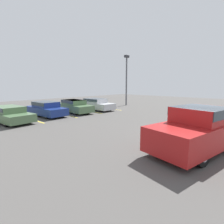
{
  "coord_description": "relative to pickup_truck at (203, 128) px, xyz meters",
  "views": [
    {
      "loc": [
        -9.59,
        -2.65,
        2.85
      ],
      "look_at": [
        -1.11,
        5.26,
        1.0
      ],
      "focal_mm": 28.0,
      "sensor_mm": 36.0,
      "label": 1
    }
  ],
  "objects": [
    {
      "name": "ground_plane",
      "position": [
        1.35,
        0.49,
        -0.93
      ],
      "size": [
        60.0,
        60.0,
        0.0
      ],
      "primitive_type": "plane",
      "color": "#4C4947"
    },
    {
      "name": "stall_stripe_b",
      "position": [
        -2.46,
        12.67,
        -0.93
      ],
      "size": [
        0.12,
        5.22,
        0.01
      ],
      "primitive_type": "cube",
      "color": "yellow",
      "rests_on": "ground_plane"
    },
    {
      "name": "stall_stripe_c",
      "position": [
        0.49,
        12.67,
        -0.93
      ],
      "size": [
        0.12,
        5.22,
        0.01
      ],
      "primitive_type": "cube",
      "color": "yellow",
      "rests_on": "ground_plane"
    },
    {
      "name": "stall_stripe_d",
      "position": [
        3.44,
        12.67,
        -0.93
      ],
      "size": [
        0.12,
        5.22,
        0.01
      ],
      "primitive_type": "cube",
      "color": "yellow",
      "rests_on": "ground_plane"
    },
    {
      "name": "stall_stripe_e",
      "position": [
        6.39,
        12.67,
        -0.93
      ],
      "size": [
        0.12,
        5.22,
        0.01
      ],
      "primitive_type": "cube",
      "color": "yellow",
      "rests_on": "ground_plane"
    },
    {
      "name": "pickup_truck",
      "position": [
        0.0,
        0.0,
        0.0
      ],
      "size": [
        6.09,
        3.07,
        1.89
      ],
      "rotation": [
        0.0,
        0.0,
        -0.19
      ],
      "color": "#A51919",
      "rests_on": "ground_plane"
    },
    {
      "name": "parked_sedan_a",
      "position": [
        -4.05,
        12.46,
        -0.29
      ],
      "size": [
        2.3,
        4.87,
        1.2
      ],
      "rotation": [
        0.0,
        0.0,
        -1.47
      ],
      "color": "#4C6B47",
      "rests_on": "ground_plane"
    },
    {
      "name": "parked_sedan_b",
      "position": [
        -0.87,
        12.83,
        -0.25
      ],
      "size": [
        1.96,
        4.4,
        1.3
      ],
      "rotation": [
        0.0,
        0.0,
        -1.52
      ],
      "color": "navy",
      "rests_on": "ground_plane"
    },
    {
      "name": "parked_sedan_c",
      "position": [
        2.0,
        12.67,
        -0.25
      ],
      "size": [
        2.01,
        4.68,
        1.28
      ],
      "rotation": [
        0.0,
        0.0,
        -1.63
      ],
      "color": "#4C6B47",
      "rests_on": "ground_plane"
    },
    {
      "name": "parked_sedan_d",
      "position": [
        4.77,
        12.45,
        -0.26
      ],
      "size": [
        1.84,
        4.54,
        1.27
      ],
      "rotation": [
        0.0,
        0.0,
        -1.58
      ],
      "color": "#B7BABF",
      "rests_on": "ground_plane"
    },
    {
      "name": "light_post",
      "position": [
        10.53,
        12.7,
        2.99
      ],
      "size": [
        0.7,
        0.36,
        6.62
      ],
      "color": "#515156",
      "rests_on": "ground_plane"
    }
  ]
}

